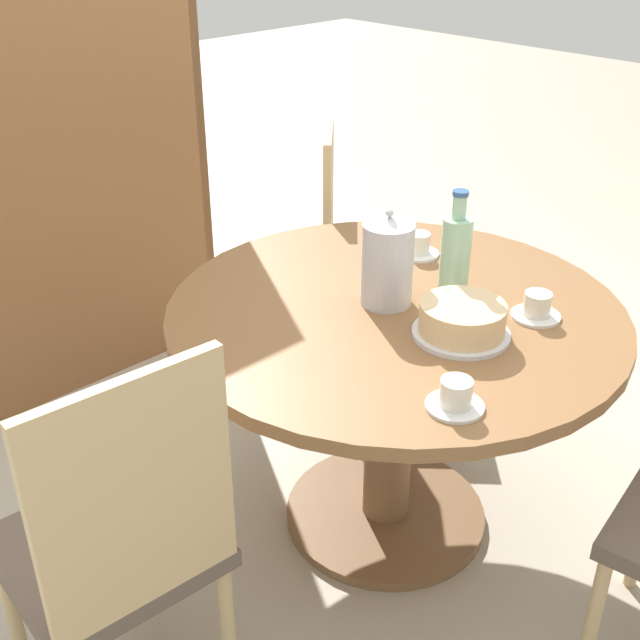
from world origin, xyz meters
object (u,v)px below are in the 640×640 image
object	(u,v)px
chair_c	(363,253)
chair_a	(118,541)
cup_a	(456,397)
water_bottle	(455,255)
coffee_pot	(386,262)
cup_b	(418,246)
cake_main	(463,320)
cup_c	(537,308)
bookshelf	(66,131)

from	to	relation	value
chair_c	chair_a	bearing A→B (deg)	160.62
chair_a	cup_a	size ratio (longest dim) A/B	7.57
cup_a	water_bottle	bearing A→B (deg)	38.44
cup_a	coffee_pot	bearing A→B (deg)	59.36
chair_c	cup_a	bearing A→B (deg)	-172.44
coffee_pot	cup_b	distance (m)	0.34
chair_a	coffee_pot	bearing A→B (deg)	-173.01
water_bottle	cake_main	world-z (taller)	water_bottle
cake_main	cup_c	size ratio (longest dim) A/B	1.90
chair_a	coffee_pot	size ratio (longest dim) A/B	3.66
chair_a	cake_main	distance (m)	0.93
cup_b	coffee_pot	bearing A→B (deg)	-155.31
chair_c	cup_a	distance (m)	1.34
chair_c	cup_b	size ratio (longest dim) A/B	7.57
coffee_pot	cake_main	world-z (taller)	coffee_pot
water_bottle	cake_main	size ratio (longest dim) A/B	1.24
water_bottle	cup_c	distance (m)	0.24
coffee_pot	cup_c	bearing A→B (deg)	-55.88
water_bottle	cup_b	size ratio (longest dim) A/B	2.35
chair_c	cup_b	xyz separation A→B (m)	(-0.28, -0.47, 0.26)
bookshelf	cake_main	size ratio (longest dim) A/B	7.89
coffee_pot	chair_c	bearing A→B (deg)	46.79
chair_a	cup_c	world-z (taller)	chair_a
cup_a	cup_c	world-z (taller)	same
bookshelf	water_bottle	xyz separation A→B (m)	(0.30, -1.45, -0.09)
chair_c	cup_a	world-z (taller)	chair_c
cup_b	cup_c	world-z (taller)	same
chair_c	water_bottle	distance (m)	0.89
water_bottle	chair_c	bearing A→B (deg)	59.49
chair_a	chair_c	world-z (taller)	same
chair_a	cup_c	size ratio (longest dim) A/B	7.57
chair_c	cup_c	bearing A→B (deg)	-154.94
cup_b	cup_c	size ratio (longest dim) A/B	1.00
bookshelf	cup_c	bearing A→B (deg)	102.23
cup_c	cup_b	bearing A→B (deg)	79.73
cup_a	cup_b	xyz separation A→B (m)	(0.55, 0.56, 0.00)
bookshelf	cake_main	world-z (taller)	bookshelf
water_bottle	cake_main	xyz separation A→B (m)	(-0.15, -0.14, -0.08)
coffee_pot	cup_c	xyz separation A→B (m)	(0.22, -0.32, -0.09)
cup_a	cake_main	bearing A→B (deg)	34.53
chair_c	cup_c	xyz separation A→B (m)	(-0.36, -0.93, 0.26)
water_bottle	cup_a	size ratio (longest dim) A/B	2.35
cup_a	chair_c	bearing A→B (deg)	51.41
chair_a	water_bottle	xyz separation A→B (m)	(1.01, -0.06, 0.35)
coffee_pot	cup_c	size ratio (longest dim) A/B	2.07
chair_c	coffee_pot	size ratio (longest dim) A/B	3.66
cake_main	cup_b	distance (m)	0.48
bookshelf	water_bottle	bearing A→B (deg)	101.74
chair_c	water_bottle	world-z (taller)	water_bottle
water_bottle	cup_b	world-z (taller)	water_bottle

